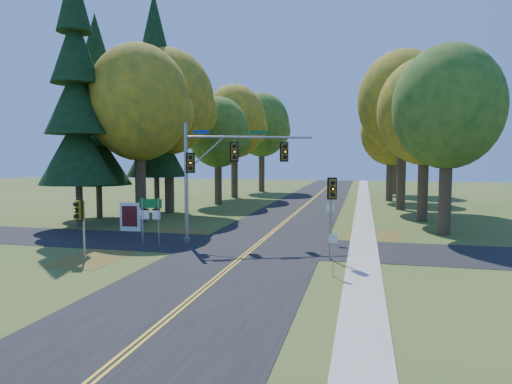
% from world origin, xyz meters
% --- Properties ---
extents(ground, '(160.00, 160.00, 0.00)m').
position_xyz_m(ground, '(0.00, 0.00, 0.00)').
color(ground, '#3C551E').
rests_on(ground, ground).
extents(road_main, '(8.00, 160.00, 0.02)m').
position_xyz_m(road_main, '(0.00, 0.00, 0.01)').
color(road_main, black).
rests_on(road_main, ground).
extents(road_cross, '(60.00, 6.00, 0.02)m').
position_xyz_m(road_cross, '(0.00, 2.00, 0.01)').
color(road_cross, black).
rests_on(road_cross, ground).
extents(centerline_left, '(0.10, 160.00, 0.01)m').
position_xyz_m(centerline_left, '(-0.10, 0.00, 0.03)').
color(centerline_left, gold).
rests_on(centerline_left, road_main).
extents(centerline_right, '(0.10, 160.00, 0.01)m').
position_xyz_m(centerline_right, '(0.10, 0.00, 0.03)').
color(centerline_right, gold).
rests_on(centerline_right, road_main).
extents(sidewalk_east, '(1.60, 160.00, 0.06)m').
position_xyz_m(sidewalk_east, '(6.20, 0.00, 0.03)').
color(sidewalk_east, '#9E998E').
rests_on(sidewalk_east, ground).
extents(leaf_patch_w_near, '(4.00, 6.00, 0.00)m').
position_xyz_m(leaf_patch_w_near, '(-6.50, 4.00, 0.01)').
color(leaf_patch_w_near, brown).
rests_on(leaf_patch_w_near, ground).
extents(leaf_patch_e, '(3.50, 8.00, 0.00)m').
position_xyz_m(leaf_patch_e, '(6.80, 6.00, 0.01)').
color(leaf_patch_e, brown).
rests_on(leaf_patch_e, ground).
extents(leaf_patch_w_far, '(3.00, 5.00, 0.00)m').
position_xyz_m(leaf_patch_w_far, '(-7.50, -3.00, 0.01)').
color(leaf_patch_w_far, brown).
rests_on(leaf_patch_w_far, ground).
extents(tree_w_a, '(8.00, 8.00, 14.15)m').
position_xyz_m(tree_w_a, '(-11.13, 9.38, 9.49)').
color(tree_w_a, '#38281C').
rests_on(tree_w_a, ground).
extents(tree_e_a, '(7.20, 7.20, 12.73)m').
position_xyz_m(tree_e_a, '(11.57, 8.77, 8.53)').
color(tree_e_a, '#38281C').
rests_on(tree_e_a, ground).
extents(tree_w_b, '(8.60, 8.60, 15.38)m').
position_xyz_m(tree_w_b, '(-11.72, 16.29, 10.37)').
color(tree_w_b, '#38281C').
rests_on(tree_w_b, ground).
extents(tree_e_b, '(7.60, 7.60, 13.33)m').
position_xyz_m(tree_e_b, '(10.97, 15.58, 8.90)').
color(tree_e_b, '#38281C').
rests_on(tree_e_b, ground).
extents(tree_w_c, '(6.80, 6.80, 11.91)m').
position_xyz_m(tree_w_c, '(-9.54, 24.47, 7.94)').
color(tree_w_c, '#38281C').
rests_on(tree_w_c, ground).
extents(tree_e_c, '(8.80, 8.80, 15.79)m').
position_xyz_m(tree_e_c, '(9.88, 23.69, 10.66)').
color(tree_e_c, '#38281C').
rests_on(tree_e_c, ground).
extents(tree_w_d, '(8.20, 8.20, 14.56)m').
position_xyz_m(tree_w_d, '(-10.13, 33.18, 9.78)').
color(tree_w_d, '#38281C').
rests_on(tree_w_d, ground).
extents(tree_e_d, '(7.00, 7.00, 12.32)m').
position_xyz_m(tree_e_d, '(9.26, 32.87, 8.24)').
color(tree_e_d, '#38281C').
rests_on(tree_e_d, ground).
extents(tree_w_e, '(8.40, 8.40, 14.97)m').
position_xyz_m(tree_w_e, '(-8.92, 44.09, 10.07)').
color(tree_w_e, '#38281C').
rests_on(tree_w_e, ground).
extents(tree_e_e, '(7.80, 7.80, 13.74)m').
position_xyz_m(tree_e_e, '(10.47, 43.58, 9.19)').
color(tree_e_e, '#38281C').
rests_on(tree_e_e, ground).
extents(pine_a, '(5.60, 5.60, 19.48)m').
position_xyz_m(pine_a, '(-14.50, 6.00, 9.18)').
color(pine_a, '#38281C').
rests_on(pine_a, ground).
extents(pine_b, '(5.60, 5.60, 17.31)m').
position_xyz_m(pine_b, '(-16.00, 11.00, 8.16)').
color(pine_b, '#38281C').
rests_on(pine_b, ground).
extents(pine_c, '(5.60, 5.60, 20.56)m').
position_xyz_m(pine_c, '(-13.00, 16.00, 9.69)').
color(pine_c, '#38281C').
rests_on(pine_c, ground).
extents(traffic_mast, '(7.55, 3.35, 7.32)m').
position_xyz_m(traffic_mast, '(-2.49, 2.69, 4.70)').
color(traffic_mast, gray).
rests_on(traffic_mast, ground).
extents(east_signal_pole, '(0.48, 0.57, 4.24)m').
position_xyz_m(east_signal_pole, '(4.60, -0.83, 3.21)').
color(east_signal_pole, gray).
rests_on(east_signal_pole, ground).
extents(ped_signal_pole, '(0.47, 0.57, 3.15)m').
position_xyz_m(ped_signal_pole, '(-7.81, -3.68, 2.34)').
color(ped_signal_pole, '#999DA2').
rests_on(ped_signal_pole, ground).
extents(route_sign_cluster, '(1.33, 0.25, 2.88)m').
position_xyz_m(route_sign_cluster, '(-6.01, 0.52, 2.03)').
color(route_sign_cluster, gray).
rests_on(route_sign_cluster, ground).
extents(info_kiosk, '(1.47, 0.34, 2.02)m').
position_xyz_m(info_kiosk, '(-10.00, 5.35, 1.01)').
color(info_kiosk, white).
rests_on(info_kiosk, ground).
extents(reg_sign_e_north, '(0.48, 0.11, 2.50)m').
position_xyz_m(reg_sign_e_north, '(4.20, 4.05, 1.71)').
color(reg_sign_e_north, gray).
rests_on(reg_sign_e_north, ground).
extents(reg_sign_e_south, '(0.36, 0.16, 1.96)m').
position_xyz_m(reg_sign_e_south, '(4.89, -3.96, 1.34)').
color(reg_sign_e_south, gray).
rests_on(reg_sign_e_south, ground).
extents(reg_sign_w, '(0.35, 0.17, 1.96)m').
position_xyz_m(reg_sign_w, '(-7.80, 2.83, 1.34)').
color(reg_sign_w, gray).
rests_on(reg_sign_w, ground).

